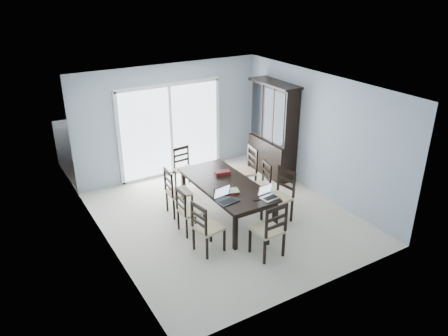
# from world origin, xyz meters

# --- Properties ---
(floor) EXTENTS (5.00, 5.00, 0.00)m
(floor) POSITION_xyz_m (0.00, 0.00, 0.00)
(floor) COLOR beige
(floor) RESTS_ON ground
(ceiling) EXTENTS (5.00, 5.00, 0.00)m
(ceiling) POSITION_xyz_m (0.00, 0.00, 2.60)
(ceiling) COLOR white
(ceiling) RESTS_ON back_wall
(back_wall) EXTENTS (4.50, 0.02, 2.60)m
(back_wall) POSITION_xyz_m (0.00, 2.50, 1.30)
(back_wall) COLOR #94A4B1
(back_wall) RESTS_ON floor
(wall_left) EXTENTS (0.02, 5.00, 2.60)m
(wall_left) POSITION_xyz_m (-2.25, 0.00, 1.30)
(wall_left) COLOR #94A4B1
(wall_left) RESTS_ON floor
(wall_right) EXTENTS (0.02, 5.00, 2.60)m
(wall_right) POSITION_xyz_m (2.25, 0.00, 1.30)
(wall_right) COLOR #94A4B1
(wall_right) RESTS_ON floor
(balcony) EXTENTS (4.50, 2.00, 0.10)m
(balcony) POSITION_xyz_m (0.00, 3.50, -0.05)
(balcony) COLOR gray
(balcony) RESTS_ON ground
(railing) EXTENTS (4.50, 0.06, 1.10)m
(railing) POSITION_xyz_m (0.00, 4.50, 0.55)
(railing) COLOR #99999E
(railing) RESTS_ON balcony
(dining_table) EXTENTS (1.00, 2.20, 0.75)m
(dining_table) POSITION_xyz_m (0.00, 0.00, 0.67)
(dining_table) COLOR black
(dining_table) RESTS_ON floor
(china_hutch) EXTENTS (0.50, 1.38, 2.20)m
(china_hutch) POSITION_xyz_m (2.02, 1.25, 1.07)
(china_hutch) COLOR black
(china_hutch) RESTS_ON floor
(sliding_door) EXTENTS (2.52, 0.05, 2.18)m
(sliding_door) POSITION_xyz_m (0.00, 2.48, 1.09)
(sliding_door) COLOR silver
(sliding_door) RESTS_ON floor
(chair_left_near) EXTENTS (0.49, 0.48, 1.10)m
(chair_left_near) POSITION_xyz_m (-0.92, -0.81, 0.58)
(chair_left_near) COLOR black
(chair_left_near) RESTS_ON floor
(chair_left_mid) EXTENTS (0.40, 0.39, 1.04)m
(chair_left_mid) POSITION_xyz_m (-0.90, -0.09, 0.55)
(chair_left_mid) COLOR black
(chair_left_mid) RESTS_ON floor
(chair_left_far) EXTENTS (0.46, 0.45, 1.13)m
(chair_left_far) POSITION_xyz_m (-0.79, 0.64, 0.60)
(chair_left_far) COLOR black
(chair_left_far) RESTS_ON floor
(chair_right_near) EXTENTS (0.52, 0.51, 1.19)m
(chair_right_near) POSITION_xyz_m (0.88, -0.58, 0.63)
(chair_right_near) COLOR black
(chair_right_near) RESTS_ON floor
(chair_right_mid) EXTENTS (0.50, 0.49, 1.10)m
(chair_right_mid) POSITION_xyz_m (0.88, 0.06, 0.58)
(chair_right_mid) COLOR black
(chair_right_mid) RESTS_ON floor
(chair_right_far) EXTENTS (0.53, 0.52, 1.20)m
(chair_right_far) POSITION_xyz_m (0.97, 0.72, 0.64)
(chair_right_far) COLOR black
(chair_right_far) RESTS_ON floor
(chair_end_near) EXTENTS (0.46, 0.48, 1.18)m
(chair_end_near) POSITION_xyz_m (-0.04, -1.50, 0.63)
(chair_end_near) COLOR black
(chair_end_near) RESTS_ON floor
(chair_end_far) EXTENTS (0.44, 0.45, 1.06)m
(chair_end_far) POSITION_xyz_m (-0.08, 1.68, 0.56)
(chair_end_far) COLOR black
(chair_end_far) RESTS_ON floor
(laptop_dark) EXTENTS (0.40, 0.30, 0.25)m
(laptop_dark) POSITION_xyz_m (-0.36, -0.64, 0.81)
(laptop_dark) COLOR black
(laptop_dark) RESTS_ON dining_table
(laptop_silver) EXTENTS (0.34, 0.26, 0.22)m
(laptop_silver) POSITION_xyz_m (0.36, -0.92, 0.80)
(laptop_silver) COLOR silver
(laptop_silver) RESTS_ON dining_table
(book_stack) EXTENTS (0.32, 0.28, 0.04)m
(book_stack) POSITION_xyz_m (-0.13, -0.38, 0.77)
(book_stack) COLOR maroon
(book_stack) RESTS_ON dining_table
(cell_phone) EXTENTS (0.12, 0.07, 0.01)m
(cell_phone) POSITION_xyz_m (0.10, -0.85, 0.76)
(cell_phone) COLOR black
(cell_phone) RESTS_ON dining_table
(game_box) EXTENTS (0.32, 0.20, 0.07)m
(game_box) POSITION_xyz_m (0.14, 0.37, 0.79)
(game_box) COLOR #460F0E
(game_box) RESTS_ON dining_table
(hot_tub) EXTENTS (2.22, 2.07, 0.98)m
(hot_tub) POSITION_xyz_m (-0.59, 3.56, 0.49)
(hot_tub) COLOR brown
(hot_tub) RESTS_ON balcony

